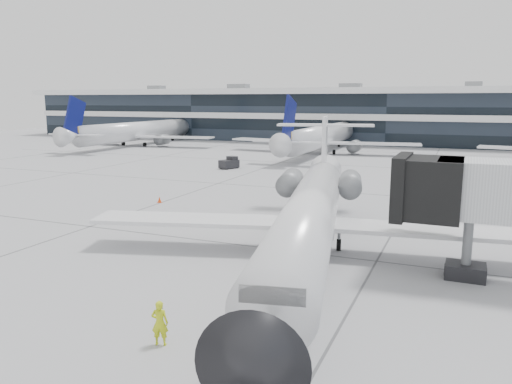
% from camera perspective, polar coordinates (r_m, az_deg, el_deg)
% --- Properties ---
extents(ground, '(220.00, 220.00, 0.00)m').
position_cam_1_polar(ground, '(31.73, -4.59, -5.70)').
color(ground, '#9B9B9E').
rests_on(ground, ground).
extents(terminal, '(170.00, 22.00, 10.00)m').
position_cam_1_polar(terminal, '(110.02, 15.45, 8.13)').
color(terminal, black).
rests_on(terminal, ground).
extents(bg_jet_left, '(32.00, 40.00, 9.60)m').
position_cam_1_polar(bg_jet_left, '(101.46, -13.10, 5.24)').
color(bg_jet_left, silver).
rests_on(bg_jet_left, ground).
extents(bg_jet_center, '(32.00, 40.00, 9.60)m').
position_cam_1_polar(bg_jet_center, '(85.42, 7.59, 4.47)').
color(bg_jet_center, silver).
rests_on(bg_jet_center, ground).
extents(regional_jet, '(25.91, 32.30, 7.50)m').
position_cam_1_polar(regional_jet, '(28.58, 6.25, -2.24)').
color(regional_jet, white).
rests_on(regional_jet, ground).
extents(ramp_worker, '(0.72, 0.58, 1.71)m').
position_cam_1_polar(ramp_worker, '(19.05, -10.94, -14.48)').
color(ramp_worker, '#C8DD17').
rests_on(ramp_worker, ground).
extents(traffic_cone, '(0.40, 0.40, 0.54)m').
position_cam_1_polar(traffic_cone, '(44.27, -10.97, -0.87)').
color(traffic_cone, '#ED400C').
rests_on(traffic_cone, ground).
extents(far_tug, '(2.29, 2.82, 1.56)m').
position_cam_1_polar(far_tug, '(65.16, -3.05, 3.32)').
color(far_tug, black).
rests_on(far_tug, ground).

